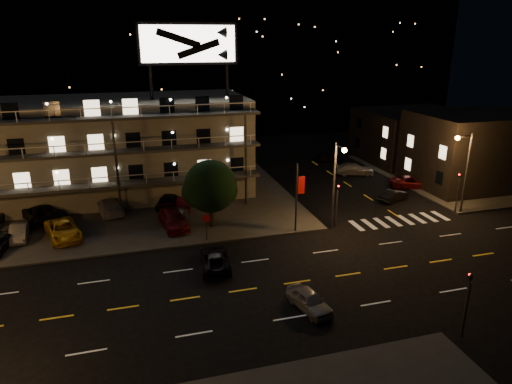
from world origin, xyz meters
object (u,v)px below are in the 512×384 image
object	(u,v)px
tree	(210,188)
lot_car_7	(109,206)
lot_car_4	(177,218)
road_car_east	(309,300)
side_car_0	(394,196)
road_car_west	(215,259)
lot_car_2	(63,230)

from	to	relation	value
tree	lot_car_7	world-z (taller)	tree
lot_car_4	road_car_east	world-z (taller)	lot_car_4
side_car_0	road_car_east	bearing A→B (deg)	110.57
lot_car_7	lot_car_4	bearing A→B (deg)	126.82
side_car_0	lot_car_7	bearing A→B (deg)	56.98
lot_car_4	lot_car_7	world-z (taller)	lot_car_7
side_car_0	road_car_west	distance (m)	23.12
lot_car_4	side_car_0	distance (m)	23.06
road_car_west	road_car_east	bearing A→B (deg)	129.08
road_car_east	road_car_west	size ratio (longest dim) A/B	0.80
lot_car_2	tree	bearing A→B (deg)	-20.95
lot_car_2	side_car_0	size ratio (longest dim) A/B	1.38
tree	side_car_0	xyz separation A→B (m)	(20.07, 1.76, -3.23)
tree	road_car_east	xyz separation A→B (m)	(3.60, -14.88, -3.22)
lot_car_2	road_car_west	size ratio (longest dim) A/B	1.13
lot_car_2	road_car_west	distance (m)	14.39
lot_car_2	side_car_0	xyz separation A→B (m)	(32.81, 0.85, -0.25)
road_car_east	road_car_west	distance (m)	8.70
road_car_west	side_car_0	bearing A→B (deg)	-149.82
lot_car_2	road_car_east	world-z (taller)	lot_car_2
lot_car_4	lot_car_7	xyz separation A→B (m)	(-6.09, 5.12, 0.03)
road_car_west	lot_car_4	bearing A→B (deg)	-71.04
lot_car_4	road_car_east	distance (m)	17.09
lot_car_7	side_car_0	world-z (taller)	lot_car_7
tree	lot_car_7	distance (m)	11.27
lot_car_2	road_car_west	world-z (taller)	lot_car_2
lot_car_4	lot_car_2	bearing A→B (deg)	-166.71
lot_car_7	side_car_0	xyz separation A→B (m)	(29.13, -4.26, -0.28)
road_car_east	tree	bearing A→B (deg)	90.31
side_car_0	road_car_east	size ratio (longest dim) A/B	1.02
lot_car_2	side_car_0	bearing A→B (deg)	-15.38
lot_car_2	road_car_east	bearing A→B (deg)	-60.88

